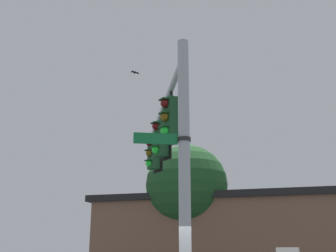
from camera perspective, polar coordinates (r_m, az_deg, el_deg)
name	(u,v)px	position (r m, az deg, el deg)	size (l,w,h in m)	color
signal_pole	(185,190)	(7.99, 2.32, -8.87)	(0.23, 0.23, 6.37)	#ADB2B7
mast_arm	(164,106)	(11.53, -0.51, 2.77)	(0.14, 0.14, 5.98)	#ADB2B7
traffic_light_nearest_pole	(171,118)	(10.04, 0.37, 1.12)	(0.54, 0.49, 1.31)	black
traffic_light_mid_inner	(161,139)	(11.91, -1.03, -1.75)	(0.54, 0.49, 1.31)	black
traffic_light_mid_outer	(153,154)	(13.81, -2.05, -3.84)	(0.54, 0.49, 1.31)	black
street_name_sign	(170,139)	(8.14, 0.24, -1.83)	(0.58, 1.06, 0.22)	#147238
bird_flying	(135,72)	(16.79, -4.61, 7.43)	(0.23, 0.34, 0.11)	black
storefront_building	(250,245)	(21.32, 11.38, -15.94)	(15.68, 14.98, 4.52)	brown
tree_by_storefront	(187,186)	(19.34, 2.61, -8.32)	(3.81, 3.81, 6.84)	#4C3823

